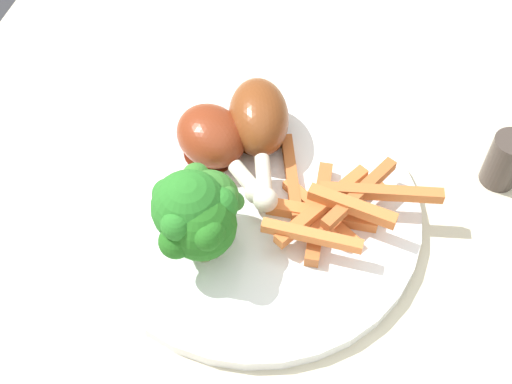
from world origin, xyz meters
name	(u,v)px	position (x,y,z in m)	size (l,w,h in m)	color
dining_table	(280,338)	(0.00, 0.00, 0.60)	(0.90, 0.69, 0.74)	beige
dinner_plate	(256,211)	(-0.04, -0.03, 0.74)	(0.26, 0.26, 0.01)	white
broccoli_floret_front	(207,198)	(-0.01, -0.06, 0.79)	(0.05, 0.05, 0.06)	#93BC52
broccoli_floret_middle	(192,209)	(0.01, -0.07, 0.79)	(0.06, 0.06, 0.07)	#81B454
broccoli_floret_back	(199,227)	(0.02, -0.06, 0.79)	(0.05, 0.05, 0.07)	#90A25D
carrot_fries_pile	(331,205)	(-0.05, 0.03, 0.76)	(0.12, 0.14, 0.03)	orange
chicken_drumstick_near	(214,140)	(-0.08, -0.08, 0.77)	(0.10, 0.10, 0.04)	#5A1D0E
chicken_drumstick_far	(259,121)	(-0.11, -0.05, 0.77)	(0.13, 0.07, 0.05)	#572410
pepper_shaker	(505,161)	(-0.13, 0.15, 0.76)	(0.03, 0.03, 0.05)	#423833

